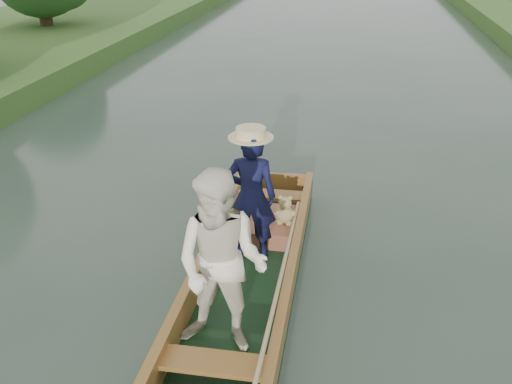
# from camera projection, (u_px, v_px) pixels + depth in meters

# --- Properties ---
(ground) EXTENTS (120.00, 120.00, 0.00)m
(ground) POSITION_uv_depth(u_px,v_px,m) (247.00, 288.00, 6.60)
(ground) COLOR #283D30
(ground) RESTS_ON ground
(punt) EXTENTS (1.12, 5.19, 1.92)m
(punt) POSITION_uv_depth(u_px,v_px,m) (240.00, 253.00, 6.04)
(punt) COLOR black
(punt) RESTS_ON ground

